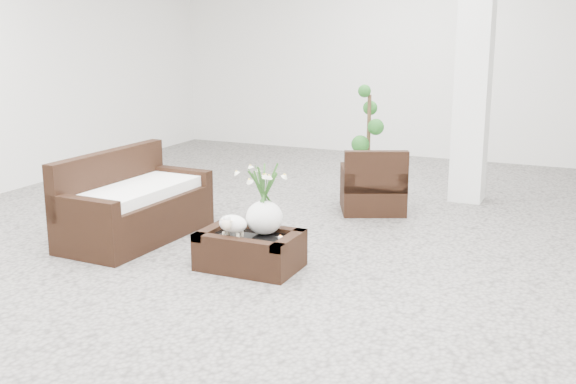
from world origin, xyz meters
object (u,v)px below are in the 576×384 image
at_px(coffee_table, 250,252).
at_px(topiary, 368,144).
at_px(loveseat, 136,196).
at_px(armchair, 373,179).

relative_size(coffee_table, topiary, 0.63).
distance_m(coffee_table, topiary, 2.99).
relative_size(loveseat, topiary, 1.18).
bearing_deg(loveseat, armchair, -39.84).
xyz_separation_m(coffee_table, armchair, (0.41, 2.43, 0.23)).
bearing_deg(coffee_table, loveseat, 167.28).
xyz_separation_m(coffee_table, loveseat, (-1.51, 0.34, 0.30)).
height_order(armchair, topiary, topiary).
bearing_deg(coffee_table, topiary, 86.50).
distance_m(armchair, loveseat, 2.83).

